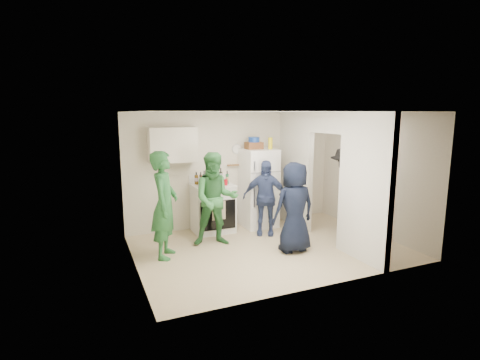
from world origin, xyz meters
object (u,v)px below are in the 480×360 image
blue_bowl (254,140)px  person_denim (265,198)px  wicker_basket (254,146)px  person_green_center (216,199)px  fridge (259,188)px  person_navy (294,207)px  person_nook (346,191)px  stove (213,208)px  yellow_cup_stack_top (270,143)px  person_green_left (164,205)px

blue_bowl → person_denim: (-0.04, -0.63, -1.14)m
wicker_basket → person_green_center: 1.69m
fridge → person_green_center: bearing=-149.0°
person_navy → person_nook: person_nook is taller
person_nook → stove: bearing=-83.5°
blue_bowl → person_nook: bearing=-38.6°
yellow_cup_stack_top → person_navy: size_ratio=0.15×
blue_bowl → person_green_center: 1.76m
yellow_cup_stack_top → person_green_left: bearing=-160.2°
wicker_basket → person_green_center: size_ratio=0.20×
stove → person_green_left: person_green_left is taller
stove → fridge: bearing=-1.6°
yellow_cup_stack_top → person_nook: size_ratio=0.14×
person_green_center → person_navy: size_ratio=1.08×
fridge → person_green_left: (-2.28, -1.00, 0.07)m
stove → person_green_center: 0.90m
wicker_basket → person_navy: 1.95m
person_green_left → fridge: bearing=-41.7°
blue_bowl → person_green_center: size_ratio=0.14×
fridge → blue_bowl: blue_bowl is taller
stove → fridge: 1.12m
fridge → person_green_center: size_ratio=0.97×
person_navy → person_denim: bearing=-88.5°
person_green_left → person_green_center: person_green_left is taller
yellow_cup_stack_top → person_denim: 1.22m
blue_bowl → person_green_center: bearing=-145.2°
blue_bowl → person_navy: blue_bowl is taller
fridge → person_green_center: (-1.27, -0.76, 0.03)m
stove → blue_bowl: 1.71m
person_green_left → person_navy: person_green_left is taller
fridge → person_denim: size_ratio=1.11×
wicker_basket → person_green_left: 2.57m
blue_bowl → person_navy: bearing=-89.7°
person_nook → fridge: bearing=-97.1°
yellow_cup_stack_top → fridge: bearing=155.6°
person_denim → person_green_center: bearing=-141.7°
fridge → yellow_cup_stack_top: (0.22, -0.10, 0.98)m
person_green_left → person_nook: size_ratio=1.02×
stove → person_green_left: (-1.22, -1.03, 0.42)m
person_green_left → person_denim: bearing=-54.2°
blue_bowl → person_nook: (1.53, -1.22, -1.01)m
wicker_basket → person_navy: size_ratio=0.21×
person_green_left → yellow_cup_stack_top: bearing=-45.6°
stove → wicker_basket: 1.60m
person_green_left → person_denim: 2.19m
stove → person_nook: 2.79m
wicker_basket → yellow_cup_stack_top: yellow_cup_stack_top is taller
person_green_left → person_nook: person_green_left is taller
yellow_cup_stack_top → person_navy: yellow_cup_stack_top is taller
stove → wicker_basket: (0.96, 0.02, 1.28)m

